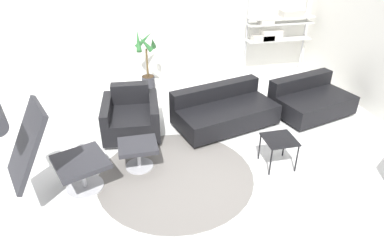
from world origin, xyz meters
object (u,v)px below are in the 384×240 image
Objects in this scene: ottoman at (138,150)px; couch_low at (224,112)px; lounge_chair at (39,146)px; couch_second at (310,101)px; side_table at (279,142)px; armchair_red at (131,118)px; potted_plant at (147,63)px; shelf_unit at (275,27)px.

couch_low reaches higher than ottoman.
lounge_chair reaches higher than couch_second.
side_table is (-1.15, -1.23, 0.14)m from couch_second.
couch_low reaches higher than side_table.
couch_second is at bearing -175.41° from armchair_red.
armchair_red is 1.42m from couch_low.
couch_second is at bearing 86.67° from lounge_chair.
ottoman is 1.62m from couch_low.
side_table is at bearing -11.43° from ottoman.
couch_low is at bearing -58.67° from potted_plant.
shelf_unit is at bearing -108.18° from couch_second.
potted_plant is at bearing 115.81° from side_table.
side_table is 0.23× the size of shelf_unit.
potted_plant is at bearing -47.65° from couch_second.
side_table is at bearing -112.45° from shelf_unit.
ottoman is 3.03m from couch_second.
shelf_unit is at bearing 3.84° from potted_plant.
armchair_red is 3.59m from shelf_unit.
lounge_chair is at bearing -158.78° from ottoman.
potted_plant is 2.67m from shelf_unit.
couch_second is at bearing -93.12° from shelf_unit.
side_table is 3.32m from shelf_unit.
couch_low is at bearing -131.24° from shelf_unit.
armchair_red is 2.93m from couch_second.
couch_low is 1.96m from potted_plant.
shelf_unit reaches higher than armchair_red.
lounge_chair reaches higher than couch_low.
shelf_unit is (1.61, 1.83, 0.78)m from couch_low.
armchair_red is (1.01, 1.28, -0.48)m from lounge_chair.
couch_second is (2.93, -0.00, -0.04)m from armchair_red.
side_table is at bearing 150.09° from armchair_red.
side_table is (1.76, -0.36, 0.10)m from ottoman.
armchair_red is at bearing -149.55° from shelf_unit.
potted_plant is (-2.52, 1.61, 0.29)m from couch_second.
couch_second is (3.94, 1.27, -0.52)m from lounge_chair.
lounge_chair is at bearing -116.23° from potted_plant.
ottoman is 0.27× the size of shelf_unit.
side_table is at bearing -64.19° from potted_plant.
ottoman is 2.52m from potted_plant.
armchair_red reaches higher than ottoman.
lounge_chair is 4.17m from couch_second.
lounge_chair reaches higher than side_table.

